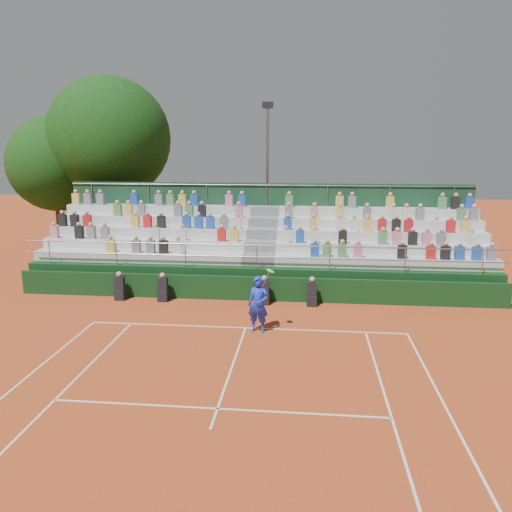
# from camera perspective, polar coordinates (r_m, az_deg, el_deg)

# --- Properties ---
(ground) EXTENTS (90.00, 90.00, 0.00)m
(ground) POSITION_cam_1_polar(r_m,az_deg,el_deg) (17.52, -1.19, -8.23)
(ground) COLOR #B6461E
(ground) RESTS_ON ground
(courtside_wall) EXTENTS (20.00, 0.15, 1.00)m
(courtside_wall) POSITION_cam_1_polar(r_m,az_deg,el_deg) (20.38, -0.09, -3.75)
(courtside_wall) COLOR black
(courtside_wall) RESTS_ON ground
(line_officials) EXTENTS (8.24, 0.40, 1.19)m
(line_officials) POSITION_cam_1_polar(r_m,az_deg,el_deg) (20.19, -4.88, -4.02)
(line_officials) COLOR black
(line_officials) RESTS_ON ground
(grandstand) EXTENTS (20.00, 5.20, 4.40)m
(grandstand) POSITION_cam_1_polar(r_m,az_deg,el_deg) (23.36, 0.78, -0.17)
(grandstand) COLOR black
(grandstand) RESTS_ON ground
(tennis_player) EXTENTS (0.92, 0.57, 2.22)m
(tennis_player) POSITION_cam_1_polar(r_m,az_deg,el_deg) (16.88, 0.26, -5.55)
(tennis_player) COLOR #1B30CA
(tennis_player) RESTS_ON ground
(tree_west) EXTENTS (5.46, 5.46, 7.90)m
(tree_west) POSITION_cam_1_polar(r_m,az_deg,el_deg) (31.68, -21.90, 9.70)
(tree_west) COLOR #342413
(tree_west) RESTS_ON ground
(tree_east) EXTENTS (6.94, 6.94, 10.11)m
(tree_east) POSITION_cam_1_polar(r_m,az_deg,el_deg) (30.52, -16.41, 12.77)
(tree_east) COLOR #342413
(tree_east) RESTS_ON ground
(floodlight_mast) EXTENTS (0.60, 0.25, 8.60)m
(floodlight_mast) POSITION_cam_1_polar(r_m,az_deg,el_deg) (28.97, 1.32, 10.06)
(floodlight_mast) COLOR gray
(floodlight_mast) RESTS_ON ground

